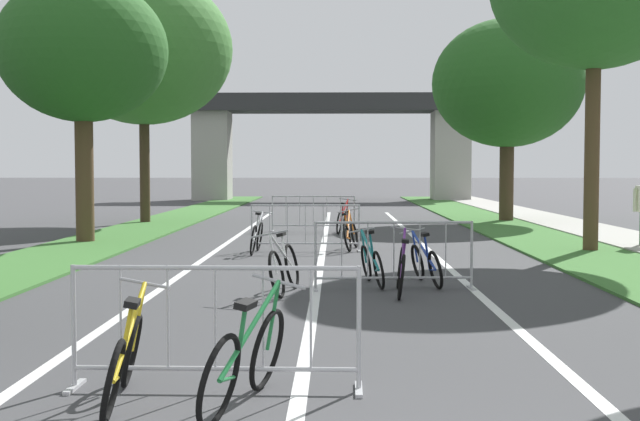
{
  "coord_description": "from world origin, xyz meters",
  "views": [
    {
      "loc": [
        0.3,
        -3.27,
        1.86
      ],
      "look_at": [
        -0.04,
        14.07,
        0.95
      ],
      "focal_mm": 45.67,
      "sensor_mm": 36.0,
      "label": 1
    }
  ],
  "objects": [
    {
      "name": "crowd_barrier_fourth",
      "position": [
        -0.37,
        20.47,
        0.52
      ],
      "size": [
        2.46,
        0.45,
        1.05
      ],
      "rotation": [
        0.0,
        0.0,
        0.01
      ],
      "color": "#ADADB2",
      "rests_on": "ground"
    },
    {
      "name": "crowd_barrier_second",
      "position": [
        1.18,
        9.12,
        0.52
      ],
      "size": [
        2.48,
        0.58,
        1.05
      ],
      "rotation": [
        0.0,
        0.0,
        0.06
      ],
      "color": "#ADADB2",
      "rests_on": "ground"
    },
    {
      "name": "tree_left_oak_mid",
      "position": [
        -5.92,
        16.72,
        4.72
      ],
      "size": [
        4.16,
        4.16,
        6.52
      ],
      "color": "#4C3823",
      "rests_on": "ground"
    },
    {
      "name": "grass_verge_left",
      "position": [
        -5.55,
        21.7,
        0.03
      ],
      "size": [
        2.36,
        53.04,
        0.05
      ],
      "primitive_type": "cube",
      "color": "#386B2D",
      "rests_on": "ground"
    },
    {
      "name": "grass_verge_right",
      "position": [
        5.55,
        21.7,
        0.03
      ],
      "size": [
        2.36,
        53.04,
        0.05
      ],
      "primitive_type": "cube",
      "color": "#386B2D",
      "rests_on": "ground"
    },
    {
      "name": "bicycle_purple_3",
      "position": [
        1.26,
        8.65,
        0.37
      ],
      "size": [
        0.45,
        1.74,
        0.97
      ],
      "rotation": [
        0.0,
        0.0,
        -0.06
      ],
      "color": "black",
      "rests_on": "ground"
    },
    {
      "name": "bicycle_blue_2",
      "position": [
        1.73,
        9.63,
        0.34
      ],
      "size": [
        0.61,
        1.65,
        0.88
      ],
      "rotation": [
        0.0,
        0.0,
        0.16
      ],
      "color": "black",
      "rests_on": "ground"
    },
    {
      "name": "tree_right_cypress_far",
      "position": [
        6.2,
        25.0,
        4.76
      ],
      "size": [
        5.18,
        5.18,
        6.98
      ],
      "color": "#3D2D1E",
      "rests_on": "ground"
    },
    {
      "name": "bicycle_red_4",
      "position": [
        0.49,
        19.94,
        0.37
      ],
      "size": [
        0.62,
        1.68,
        0.99
      ],
      "rotation": [
        0.0,
        0.0,
        -0.19
      ],
      "color": "black",
      "rests_on": "ground"
    },
    {
      "name": "bicycle_yellow_6",
      "position": [
        -1.36,
        3.0,
        0.36
      ],
      "size": [
        0.46,
        1.65,
        0.95
      ],
      "rotation": [
        0.0,
        0.0,
        0.12
      ],
      "color": "black",
      "rests_on": "ground"
    },
    {
      "name": "bicycle_teal_5",
      "position": [
        0.87,
        9.56,
        0.35
      ],
      "size": [
        0.57,
        1.59,
        0.9
      ],
      "rotation": [
        0.0,
        0.0,
        0.16
      ],
      "color": "black",
      "rests_on": "ground"
    },
    {
      "name": "bicycle_silver_8",
      "position": [
        -1.43,
        14.39,
        0.37
      ],
      "size": [
        0.47,
        1.67,
        0.92
      ],
      "rotation": [
        0.0,
        0.0,
        -0.04
      ],
      "color": "black",
      "rests_on": "ground"
    },
    {
      "name": "lane_stripe_right_lane",
      "position": [
        2.4,
        15.34,
        0.0
      ],
      "size": [
        0.14,
        30.68,
        0.01
      ],
      "primitive_type": "cube",
      "color": "silver",
      "rests_on": "ground"
    },
    {
      "name": "crowd_barrier_nearest",
      "position": [
        -0.71,
        3.45,
        0.52
      ],
      "size": [
        2.46,
        0.47,
        1.05
      ],
      "rotation": [
        0.0,
        0.0,
        -0.01
      ],
      "color": "#ADADB2",
      "rests_on": "ground"
    },
    {
      "name": "overpass_bridge",
      "position": [
        0.0,
        43.83,
        4.12
      ],
      "size": [
        16.99,
        3.29,
        6.06
      ],
      "color": "#2D2D30",
      "rests_on": "ground"
    },
    {
      "name": "lane_stripe_center",
      "position": [
        0.0,
        15.34,
        0.0
      ],
      "size": [
        0.14,
        30.68,
        0.01
      ],
      "primitive_type": "cube",
      "color": "silver",
      "rests_on": "ground"
    },
    {
      "name": "tree_left_pine_far",
      "position": [
        -6.12,
        23.9,
        5.81
      ],
      "size": [
        5.92,
        5.92,
        8.34
      ],
      "color": "#3D2D1E",
      "rests_on": "ground"
    },
    {
      "name": "bicycle_orange_0",
      "position": [
        0.63,
        15.16,
        0.35
      ],
      "size": [
        0.53,
        1.61,
        0.94
      ],
      "rotation": [
        0.0,
        0.0,
        -0.18
      ],
      "color": "black",
      "rests_on": "ground"
    },
    {
      "name": "sidewalk_path_right",
      "position": [
        7.79,
        21.7,
        0.04
      ],
      "size": [
        2.13,
        53.04,
        0.08
      ],
      "primitive_type": "cube",
      "color": "#9E9B93",
      "rests_on": "ground"
    },
    {
      "name": "bicycle_white_7",
      "position": [
        -0.47,
        8.72,
        0.38
      ],
      "size": [
        0.69,
        1.69,
        0.99
      ],
      "rotation": [
        0.0,
        0.0,
        2.98
      ],
      "color": "black",
      "rests_on": "ground"
    },
    {
      "name": "lane_stripe_left_lane",
      "position": [
        -2.4,
        15.34,
        0.0
      ],
      "size": [
        0.14,
        30.68,
        0.01
      ],
      "primitive_type": "cube",
      "color": "silver",
      "rests_on": "ground"
    },
    {
      "name": "crowd_barrier_third",
      "position": [
        -0.39,
        14.8,
        0.52
      ],
      "size": [
        2.46,
        0.46,
        1.05
      ],
      "rotation": [
        0.0,
        0.0,
        0.01
      ],
      "color": "#ADADB2",
      "rests_on": "ground"
    },
    {
      "name": "bicycle_green_1",
      "position": [
        -0.39,
        2.91,
        0.38
      ],
      "size": [
        0.76,
        1.73,
        0.99
      ],
      "rotation": [
        0.0,
        0.0,
        -0.25
      ],
      "color": "black",
      "rests_on": "ground"
    }
  ]
}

